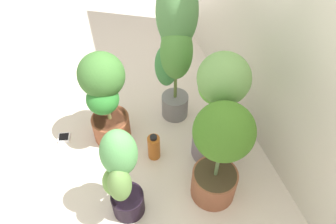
{
  "coord_description": "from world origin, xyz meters",
  "views": [
    {
      "loc": [
        1.19,
        -0.13,
        1.75
      ],
      "look_at": [
        0.0,
        0.21,
        0.44
      ],
      "focal_mm": 33.92,
      "sensor_mm": 36.0,
      "label": 1
    }
  ],
  "objects": [
    {
      "name": "potted_plant_front_left",
      "position": [
        -0.29,
        -0.11,
        0.4
      ],
      "size": [
        0.42,
        0.39,
        0.69
      ],
      "color": "brown",
      "rests_on": "ground"
    },
    {
      "name": "ground_plane",
      "position": [
        0.0,
        0.0,
        0.0
      ],
      "size": [
        8.0,
        8.0,
        0.0
      ],
      "primitive_type": "plane",
      "color": "silver",
      "rests_on": "ground"
    },
    {
      "name": "mylar_back_wall",
      "position": [
        0.0,
        0.86,
        1.0
      ],
      "size": [
        3.2,
        0.01,
        2.0
      ],
      "primitive_type": "cube",
      "color": "silver",
      "rests_on": "ground"
    },
    {
      "name": "potted_plant_front_right",
      "position": [
        0.3,
        -0.12,
        0.38
      ],
      "size": [
        0.31,
        0.24,
        0.69
      ],
      "color": "black",
      "rests_on": "ground"
    },
    {
      "name": "hygrometer_box",
      "position": [
        -0.35,
        -0.45,
        0.01
      ],
      "size": [
        0.09,
        0.09,
        0.03
      ],
      "rotation": [
        0.0,
        0.0,
        2.98
      ],
      "color": "white",
      "rests_on": "ground"
    },
    {
      "name": "potted_plant_back_center",
      "position": [
        0.02,
        0.51,
        0.46
      ],
      "size": [
        0.39,
        0.32,
        0.8
      ],
      "color": "slate",
      "rests_on": "ground"
    },
    {
      "name": "nutrient_bottle",
      "position": [
        -0.03,
        0.13,
        0.09
      ],
      "size": [
        0.08,
        0.08,
        0.2
      ],
      "color": "#BC6120",
      "rests_on": "ground"
    },
    {
      "name": "potted_plant_back_right",
      "position": [
        0.32,
        0.4,
        0.42
      ],
      "size": [
        0.37,
        0.34,
        0.73
      ],
      "color": "#99583B",
      "rests_on": "ground"
    },
    {
      "name": "potted_plant_back_left",
      "position": [
        -0.37,
        0.36,
        0.65
      ],
      "size": [
        0.38,
        0.31,
        1.06
      ],
      "color": "slate",
      "rests_on": "ground"
    }
  ]
}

